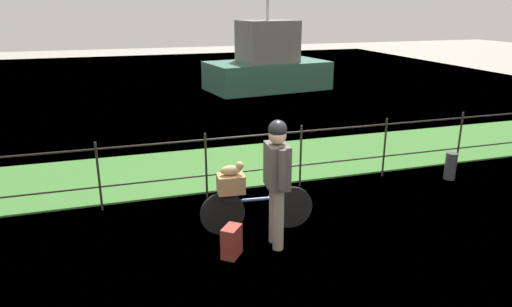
{
  "coord_description": "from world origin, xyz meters",
  "views": [
    {
      "loc": [
        -2.17,
        -4.89,
        3.0
      ],
      "look_at": [
        -0.2,
        1.33,
        0.9
      ],
      "focal_mm": 32.52,
      "sensor_mm": 36.0,
      "label": 1
    }
  ],
  "objects_px": {
    "bicycle_main": "(256,209)",
    "moored_boat_near": "(267,65)",
    "terrier_dog": "(233,169)",
    "mooring_bollard": "(451,166)",
    "backpack_on_paving": "(232,242)",
    "wooden_crate": "(231,184)",
    "cyclist_person": "(277,173)"
  },
  "relations": [
    {
      "from": "bicycle_main",
      "to": "moored_boat_near",
      "type": "xyz_separation_m",
      "value": [
        3.82,
        10.68,
        0.56
      ]
    },
    {
      "from": "terrier_dog",
      "to": "moored_boat_near",
      "type": "height_order",
      "value": "moored_boat_near"
    },
    {
      "from": "bicycle_main",
      "to": "terrier_dog",
      "type": "xyz_separation_m",
      "value": [
        -0.32,
        0.03,
        0.61
      ]
    },
    {
      "from": "mooring_bollard",
      "to": "moored_boat_near",
      "type": "height_order",
      "value": "moored_boat_near"
    },
    {
      "from": "bicycle_main",
      "to": "backpack_on_paving",
      "type": "xyz_separation_m",
      "value": [
        -0.5,
        -0.56,
        -0.12
      ]
    },
    {
      "from": "wooden_crate",
      "to": "bicycle_main",
      "type": "bearing_deg",
      "value": -5.27
    },
    {
      "from": "terrier_dog",
      "to": "moored_boat_near",
      "type": "distance_m",
      "value": 11.43
    },
    {
      "from": "bicycle_main",
      "to": "moored_boat_near",
      "type": "distance_m",
      "value": 11.36
    },
    {
      "from": "mooring_bollard",
      "to": "moored_boat_near",
      "type": "distance_m",
      "value": 9.84
    },
    {
      "from": "bicycle_main",
      "to": "cyclist_person",
      "type": "height_order",
      "value": "cyclist_person"
    },
    {
      "from": "moored_boat_near",
      "to": "bicycle_main",
      "type": "bearing_deg",
      "value": -109.66
    },
    {
      "from": "wooden_crate",
      "to": "backpack_on_paving",
      "type": "bearing_deg",
      "value": -104.64
    },
    {
      "from": "cyclist_person",
      "to": "moored_boat_near",
      "type": "height_order",
      "value": "moored_boat_near"
    },
    {
      "from": "wooden_crate",
      "to": "mooring_bollard",
      "type": "distance_m",
      "value": 4.38
    },
    {
      "from": "moored_boat_near",
      "to": "terrier_dog",
      "type": "bearing_deg",
      "value": -111.2
    },
    {
      "from": "cyclist_person",
      "to": "wooden_crate",
      "type": "bearing_deg",
      "value": 133.42
    },
    {
      "from": "cyclist_person",
      "to": "backpack_on_paving",
      "type": "xyz_separation_m",
      "value": [
        -0.62,
        -0.1,
        -0.8
      ]
    },
    {
      "from": "bicycle_main",
      "to": "terrier_dog",
      "type": "bearing_deg",
      "value": 174.73
    },
    {
      "from": "mooring_bollard",
      "to": "moored_boat_near",
      "type": "bearing_deg",
      "value": 90.69
    },
    {
      "from": "mooring_bollard",
      "to": "cyclist_person",
      "type": "bearing_deg",
      "value": -160.8
    },
    {
      "from": "backpack_on_paving",
      "to": "moored_boat_near",
      "type": "bearing_deg",
      "value": 17.67
    },
    {
      "from": "bicycle_main",
      "to": "mooring_bollard",
      "type": "bearing_deg",
      "value": 12.36
    },
    {
      "from": "bicycle_main",
      "to": "moored_boat_near",
      "type": "height_order",
      "value": "moored_boat_near"
    },
    {
      "from": "terrier_dog",
      "to": "mooring_bollard",
      "type": "bearing_deg",
      "value": 11.08
    },
    {
      "from": "terrier_dog",
      "to": "cyclist_person",
      "type": "bearing_deg",
      "value": -48.0
    },
    {
      "from": "bicycle_main",
      "to": "moored_boat_near",
      "type": "relative_size",
      "value": 0.34
    },
    {
      "from": "bicycle_main",
      "to": "mooring_bollard",
      "type": "xyz_separation_m",
      "value": [
        3.93,
        0.86,
        -0.08
      ]
    },
    {
      "from": "terrier_dog",
      "to": "wooden_crate",
      "type": "bearing_deg",
      "value": 174.73
    },
    {
      "from": "backpack_on_paving",
      "to": "mooring_bollard",
      "type": "xyz_separation_m",
      "value": [
        4.43,
        1.42,
        0.05
      ]
    },
    {
      "from": "bicycle_main",
      "to": "terrier_dog",
      "type": "height_order",
      "value": "terrier_dog"
    },
    {
      "from": "cyclist_person",
      "to": "mooring_bollard",
      "type": "height_order",
      "value": "cyclist_person"
    },
    {
      "from": "wooden_crate",
      "to": "backpack_on_paving",
      "type": "xyz_separation_m",
      "value": [
        -0.15,
        -0.59,
        -0.53
      ]
    }
  ]
}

